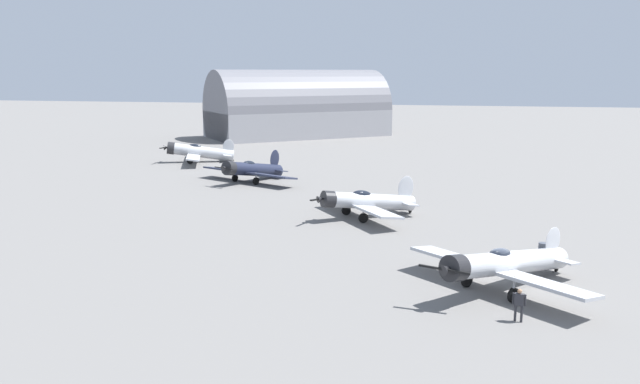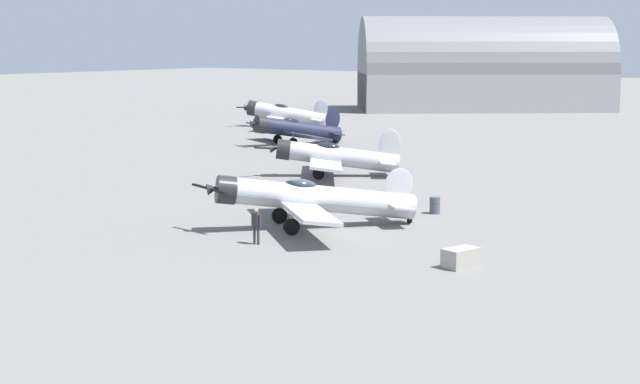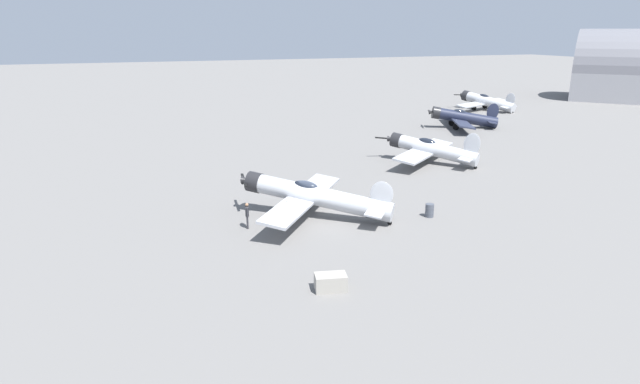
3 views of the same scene
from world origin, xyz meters
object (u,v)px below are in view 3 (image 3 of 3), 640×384
object	(u,v)px
equipment_crate	(331,282)
fuel_drum	(430,210)
ground_crew_mechanic	(247,213)
airplane_outer_stand	(486,101)
airplane_foreground	(312,196)
airplane_mid_apron	(430,149)
airplane_far_line	(462,117)

from	to	relation	value
equipment_crate	fuel_drum	xyz separation A→B (m)	(-7.37, 10.28, 0.05)
ground_crew_mechanic	equipment_crate	bearing A→B (deg)	112.79
airplane_outer_stand	airplane_foreground	bearing A→B (deg)	108.49
airplane_foreground	ground_crew_mechanic	xyz separation A→B (m)	(0.46, -4.59, -0.49)
airplane_foreground	airplane_mid_apron	xyz separation A→B (m)	(-10.25, 15.72, -0.11)
airplane_mid_apron	fuel_drum	xyz separation A→B (m)	(13.13, -8.40, -0.93)
fuel_drum	equipment_crate	bearing A→B (deg)	-54.37
airplane_outer_stand	fuel_drum	size ratio (longest dim) A/B	13.64
fuel_drum	ground_crew_mechanic	bearing A→B (deg)	-101.46
airplane_far_line	airplane_foreground	bearing A→B (deg)	65.04
airplane_foreground	ground_crew_mechanic	world-z (taller)	airplane_foreground
airplane_foreground	equipment_crate	distance (m)	10.72
airplane_foreground	airplane_outer_stand	distance (m)	57.21
airplane_mid_apron	airplane_far_line	size ratio (longest dim) A/B	0.80
airplane_far_line	airplane_outer_stand	bearing A→B (deg)	-112.48
airplane_mid_apron	fuel_drum	distance (m)	15.61
airplane_foreground	airplane_outer_stand	world-z (taller)	airplane_outer_stand
airplane_mid_apron	airplane_far_line	bearing A→B (deg)	-81.12
ground_crew_mechanic	equipment_crate	world-z (taller)	ground_crew_mechanic
airplane_far_line	ground_crew_mechanic	world-z (taller)	airplane_far_line
equipment_crate	fuel_drum	size ratio (longest dim) A/B	1.87
airplane_outer_stand	fuel_drum	distance (m)	53.99
airplane_mid_apron	airplane_outer_stand	bearing A→B (deg)	-82.84
equipment_crate	fuel_drum	distance (m)	12.65
airplane_outer_stand	equipment_crate	xyz separation A→B (m)	(47.56, -46.32, -0.99)
airplane_foreground	fuel_drum	distance (m)	7.93
equipment_crate	airplane_outer_stand	bearing A→B (deg)	135.75
airplane_far_line	fuel_drum	distance (m)	36.13
ground_crew_mechanic	fuel_drum	distance (m)	12.16
airplane_foreground	airplane_mid_apron	bearing A→B (deg)	-107.55
ground_crew_mechanic	fuel_drum	world-z (taller)	ground_crew_mechanic
airplane_foreground	fuel_drum	world-z (taller)	airplane_foreground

